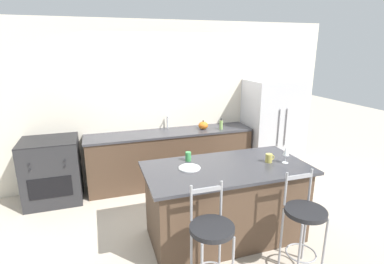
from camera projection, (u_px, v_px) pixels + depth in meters
The scene contains 15 objects.
ground_plane at pixel (177, 190), 4.94m from camera, with size 18.00×18.00×0.00m, color beige.
wall_back at pixel (166, 103), 5.15m from camera, with size 6.00×0.07×2.70m.
back_counter at pixel (171, 157), 5.13m from camera, with size 2.78×0.62×0.92m.
sink_faucet at pixel (168, 121), 5.13m from camera, with size 0.02×0.13×0.22m.
kitchen_island at pixel (226, 202), 3.62m from camera, with size 1.92×0.98×0.93m.
refrigerator at pixel (270, 127), 5.49m from camera, with size 0.89×0.75×1.71m.
oven_range at pixel (52, 171), 4.50m from camera, with size 0.80×0.70×0.97m.
bar_stool_near at pixel (211, 238), 2.73m from camera, with size 0.41×0.41×1.08m.
bar_stool_far at pixel (304, 221), 3.01m from camera, with size 0.41×0.41×1.08m.
dinner_plate at pixel (190, 168), 3.44m from camera, with size 0.25×0.25×0.02m.
wine_glass at pixel (286, 151), 3.57m from camera, with size 0.08×0.08×0.21m.
coffee_mug at pixel (269, 158), 3.62m from camera, with size 0.12×0.08×0.10m.
tumbler_cup at pixel (188, 156), 3.65m from camera, with size 0.07×0.07×0.11m.
pumpkin_decoration at pixel (203, 125), 5.12m from camera, with size 0.17×0.17×0.15m.
soap_bottle at pixel (221, 125), 5.10m from camera, with size 0.06×0.06×0.19m.
Camera 1 is at (-1.16, -4.34, 2.27)m, focal length 28.00 mm.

